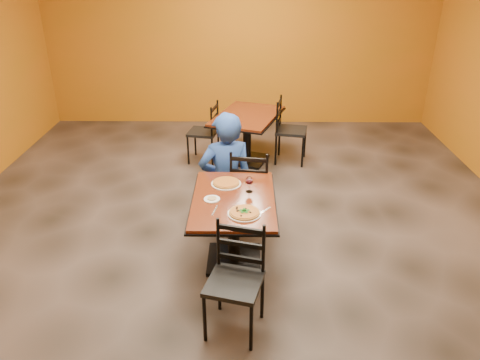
{
  "coord_description": "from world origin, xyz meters",
  "views": [
    {
      "loc": [
        0.11,
        -4.44,
        2.88
      ],
      "look_at": [
        0.06,
        -0.3,
        0.85
      ],
      "focal_mm": 34.23,
      "sensor_mm": 36.0,
      "label": 1
    }
  ],
  "objects_px": {
    "table_main": "(234,215)",
    "chair_second_right": "(291,131)",
    "diner": "(226,167)",
    "pizza_main": "(244,212)",
    "side_plate": "(212,199)",
    "pizza_far": "(226,182)",
    "chair_main_far": "(251,185)",
    "chair_main_near": "(234,284)",
    "wine_glass": "(249,184)",
    "plate_far": "(226,184)",
    "chair_second_left": "(203,132)",
    "table_second": "(247,127)",
    "plate_main": "(244,214)"
  },
  "relations": [
    {
      "from": "plate_main",
      "to": "pizza_main",
      "type": "height_order",
      "value": "pizza_main"
    },
    {
      "from": "diner",
      "to": "plate_far",
      "type": "xyz_separation_m",
      "value": [
        0.03,
        -0.62,
        0.09
      ]
    },
    {
      "from": "chair_main_near",
      "to": "pizza_far",
      "type": "xyz_separation_m",
      "value": [
        -0.11,
        1.27,
        0.29
      ]
    },
    {
      "from": "table_second",
      "to": "diner",
      "type": "xyz_separation_m",
      "value": [
        -0.25,
        -1.71,
        0.11
      ]
    },
    {
      "from": "pizza_far",
      "to": "table_main",
      "type": "bearing_deg",
      "value": -74.21
    },
    {
      "from": "plate_main",
      "to": "wine_glass",
      "type": "xyz_separation_m",
      "value": [
        0.05,
        0.45,
        0.08
      ]
    },
    {
      "from": "plate_far",
      "to": "pizza_far",
      "type": "height_order",
      "value": "pizza_far"
    },
    {
      "from": "plate_far",
      "to": "wine_glass",
      "type": "bearing_deg",
      "value": -34.67
    },
    {
      "from": "chair_second_left",
      "to": "plate_main",
      "type": "bearing_deg",
      "value": 23.21
    },
    {
      "from": "table_main",
      "to": "side_plate",
      "type": "distance_m",
      "value": 0.29
    },
    {
      "from": "pizza_far",
      "to": "side_plate",
      "type": "relative_size",
      "value": 1.75
    },
    {
      "from": "pizza_far",
      "to": "table_second",
      "type": "bearing_deg",
      "value": 84.52
    },
    {
      "from": "side_plate",
      "to": "chair_main_far",
      "type": "bearing_deg",
      "value": 65.13
    },
    {
      "from": "chair_main_far",
      "to": "pizza_main",
      "type": "height_order",
      "value": "chair_main_far"
    },
    {
      "from": "table_second",
      "to": "pizza_main",
      "type": "bearing_deg",
      "value": -90.61
    },
    {
      "from": "diner",
      "to": "plate_far",
      "type": "relative_size",
      "value": 4.3
    },
    {
      "from": "chair_main_near",
      "to": "pizza_main",
      "type": "height_order",
      "value": "chair_main_near"
    },
    {
      "from": "side_plate",
      "to": "wine_glass",
      "type": "distance_m",
      "value": 0.41
    },
    {
      "from": "chair_second_left",
      "to": "side_plate",
      "type": "distance_m",
      "value": 2.7
    },
    {
      "from": "table_second",
      "to": "chair_second_left",
      "type": "bearing_deg",
      "value": 180.0
    },
    {
      "from": "table_main",
      "to": "pizza_main",
      "type": "relative_size",
      "value": 4.33
    },
    {
      "from": "chair_main_far",
      "to": "side_plate",
      "type": "bearing_deg",
      "value": 73.14
    },
    {
      "from": "pizza_main",
      "to": "pizza_far",
      "type": "height_order",
      "value": "same"
    },
    {
      "from": "diner",
      "to": "pizza_far",
      "type": "bearing_deg",
      "value": 78.5
    },
    {
      "from": "diner",
      "to": "pizza_main",
      "type": "bearing_deg",
      "value": 86.08
    },
    {
      "from": "table_main",
      "to": "plate_far",
      "type": "xyz_separation_m",
      "value": [
        -0.09,
        0.3,
        0.2
      ]
    },
    {
      "from": "table_second",
      "to": "plate_main",
      "type": "height_order",
      "value": "plate_main"
    },
    {
      "from": "side_plate",
      "to": "pizza_main",
      "type": "bearing_deg",
      "value": -40.98
    },
    {
      "from": "chair_main_near",
      "to": "diner",
      "type": "relative_size",
      "value": 0.72
    },
    {
      "from": "pizza_main",
      "to": "pizza_far",
      "type": "relative_size",
      "value": 1.01
    },
    {
      "from": "side_plate",
      "to": "pizza_far",
      "type": "bearing_deg",
      "value": 69.53
    },
    {
      "from": "chair_second_left",
      "to": "plate_main",
      "type": "relative_size",
      "value": 2.99
    },
    {
      "from": "chair_main_far",
      "to": "pizza_main",
      "type": "distance_m",
      "value": 1.15
    },
    {
      "from": "table_main",
      "to": "chair_second_right",
      "type": "xyz_separation_m",
      "value": [
        0.81,
        2.63,
        -0.06
      ]
    },
    {
      "from": "chair_second_left",
      "to": "plate_main",
      "type": "xyz_separation_m",
      "value": [
        0.64,
        -2.94,
        0.29
      ]
    },
    {
      "from": "chair_main_far",
      "to": "plate_main",
      "type": "bearing_deg",
      "value": 94.3
    },
    {
      "from": "diner",
      "to": "pizza_main",
      "type": "height_order",
      "value": "diner"
    },
    {
      "from": "chair_second_left",
      "to": "plate_far",
      "type": "bearing_deg",
      "value": 21.83
    },
    {
      "from": "chair_main_far",
      "to": "diner",
      "type": "distance_m",
      "value": 0.36
    },
    {
      "from": "table_second",
      "to": "wine_glass",
      "type": "height_order",
      "value": "wine_glass"
    },
    {
      "from": "wine_glass",
      "to": "chair_main_near",
      "type": "bearing_deg",
      "value": -96.48
    },
    {
      "from": "chair_main_far",
      "to": "chair_second_left",
      "type": "height_order",
      "value": "chair_main_far"
    },
    {
      "from": "chair_main_far",
      "to": "chair_second_right",
      "type": "distance_m",
      "value": 1.93
    },
    {
      "from": "table_second",
      "to": "pizza_far",
      "type": "xyz_separation_m",
      "value": [
        -0.22,
        -2.33,
        0.21
      ]
    },
    {
      "from": "side_plate",
      "to": "wine_glass",
      "type": "height_order",
      "value": "wine_glass"
    },
    {
      "from": "table_second",
      "to": "chair_main_near",
      "type": "distance_m",
      "value": 3.6
    },
    {
      "from": "diner",
      "to": "pizza_main",
      "type": "xyz_separation_m",
      "value": [
        0.22,
        -1.23,
        0.11
      ]
    },
    {
      "from": "table_second",
      "to": "plate_main",
      "type": "bearing_deg",
      "value": -90.61
    },
    {
      "from": "wine_glass",
      "to": "pizza_main",
      "type": "bearing_deg",
      "value": -95.94
    },
    {
      "from": "plate_far",
      "to": "side_plate",
      "type": "distance_m",
      "value": 0.36
    }
  ]
}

